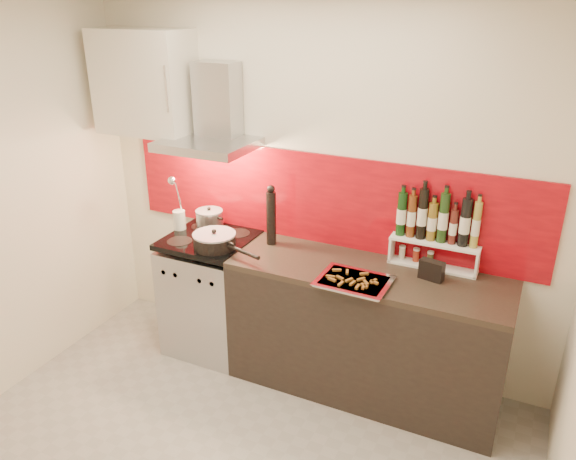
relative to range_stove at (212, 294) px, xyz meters
The scene contains 13 objects.
back_wall 1.15m from the range_stove, 23.53° to the left, with size 3.40×0.02×2.60m, color silver.
backsplash 1.12m from the range_stove, 21.33° to the left, with size 3.00×0.02×0.64m, color maroon.
range_stove is the anchor object (origin of this frame).
counter 1.20m from the range_stove, ahead, with size 1.80×0.60×0.90m.
range_hood 1.31m from the range_stove, 90.00° to the left, with size 0.62×0.50×0.61m.
upper_cabinet 1.61m from the range_stove, 166.72° to the left, with size 0.70×0.35×0.72m, color beige.
stock_pot 0.57m from the range_stove, 119.35° to the left, with size 0.20×0.20×0.17m.
saute_pan 0.55m from the range_stove, 43.15° to the right, with size 0.56×0.30×0.14m.
utensil_jar 0.65m from the range_stove, behind, with size 0.09×0.14×0.44m.
pepper_mill 0.81m from the range_stove, 14.73° to the left, with size 0.07×0.07×0.43m.
step_shelf 1.71m from the range_stove, ahead, with size 0.56×0.15×0.51m.
caddy_box 1.66m from the range_stove, ahead, with size 0.15×0.06×0.13m, color black.
baking_tray 1.27m from the range_stove, ahead, with size 0.44×0.35×0.03m.
Camera 1 is at (1.40, -1.99, 2.53)m, focal length 35.00 mm.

